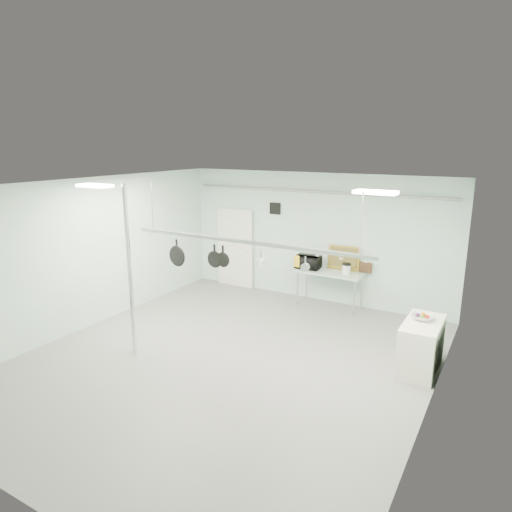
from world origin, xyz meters
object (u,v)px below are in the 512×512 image
Objects in this scene: pot_rack at (243,240)px; fruit_bowl at (422,317)px; side_cabinet at (421,346)px; microwave at (308,262)px; skillet_right at (223,256)px; chrome_pole at (130,272)px; skillet_left at (177,253)px; skillet_mid at (214,256)px; prep_table at (330,274)px; coffee_canister at (346,270)px.

fruit_bowl is at bearing 22.54° from pot_rack.
side_cabinet is 3.23× the size of fruit_bowl.
skillet_right reaches higher than microwave.
chrome_pole is 5.29m from fruit_bowl.
microwave is (-3.11, 2.17, 0.62)m from side_cabinet.
skillet_mid is (0.89, 0.00, 0.06)m from skillet_left.
skillet_mid reaches higher than side_cabinet.
skillet_mid is at bearing 6.92° from skillet_left.
prep_table is 2.93× the size of skillet_left.
prep_table is 4.30× the size of fruit_bowl.
side_cabinet is 3.62m from pot_rack.
side_cabinet is 4.81m from skillet_left.
side_cabinet is 0.51m from fruit_bowl.
skillet_left reaches higher than side_cabinet.
skillet_left and skillet_right have the same top height.
pot_rack is 3.40m from fruit_bowl.
microwave is 0.98m from coffee_canister.
microwave is at bearing 74.29° from skillet_left.
skillet_left is at bearing -120.26° from prep_table.
microwave is 3.62m from skillet_left.
chrome_pole is at bearing -154.65° from pot_rack.
microwave is 3.70m from fruit_bowl.
prep_table is 1.33× the size of side_cabinet.
coffee_canister is at bearing -7.49° from prep_table.
microwave reaches higher than prep_table.
microwave is at bearing 146.07° from fruit_bowl.
pot_rack reaches higher than coffee_canister.
pot_rack is at bearing 6.92° from skillet_left.
skillet_mid is at bearing -114.08° from coffee_canister.
fruit_bowl is (4.81, 2.11, -0.65)m from chrome_pole.
skillet_left is at bearing -125.83° from coffee_canister.
fruit_bowl is at bearing 21.49° from skillet_right.
chrome_pole reaches higher than pot_rack.
coffee_canister is 0.60× the size of fruit_bowl.
skillet_left is at bearing 65.37° from microwave.
prep_table is 7.22× the size of coffee_canister.
skillet_mid is (-3.54, -1.21, 0.93)m from fruit_bowl.
chrome_pole is 2.67× the size of side_cabinet.
coffee_canister is (0.82, 3.25, -1.21)m from pot_rack.
microwave is at bearing 92.81° from pot_rack.
side_cabinet is 2.04× the size of microwave.
microwave is 3.39m from skillet_right.
skillet_right reaches higher than coffee_canister.
coffee_canister is at bearing 67.28° from skillet_mid.
pot_rack is 12.91× the size of fruit_bowl.
fruit_bowl reaches higher than prep_table.
skillet_right is (-3.39, -1.10, 1.44)m from side_cabinet.
coffee_canister is (2.72, 4.15, -0.58)m from chrome_pole.
microwave reaches higher than fruit_bowl.
fruit_bowl is 3.69m from skillet_right.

